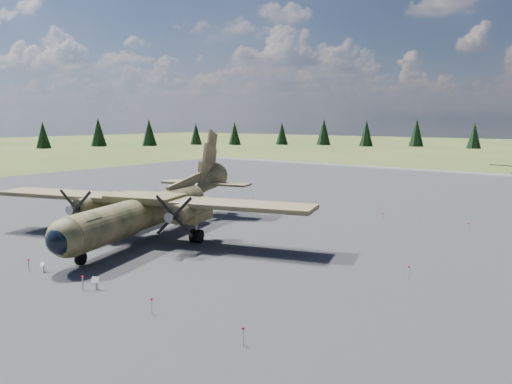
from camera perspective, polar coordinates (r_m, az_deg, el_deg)
The scene contains 7 objects.
ground at distance 41.41m, azimuth -5.03°, elevation -5.58°, with size 500.00×500.00×0.00m, color brown.
apron at distance 49.10m, azimuth 2.82°, elevation -3.35°, with size 120.00×120.00×0.04m, color slate.
transport_plane at distance 43.04m, azimuth -11.80°, elevation -1.50°, with size 28.21×25.16×9.43m.
info_placard_left at distance 35.84m, azimuth -23.17°, elevation -7.70°, with size 0.43×0.19×0.67m.
info_placard_right at distance 31.16m, azimuth -17.85°, elevation -9.66°, with size 0.53×0.36×0.77m.
barrier_fence at distance 41.54m, azimuth -5.58°, elevation -4.82°, with size 33.12×29.62×0.85m.
treeline at distance 44.47m, azimuth -8.68°, elevation 1.53°, with size 320.89×319.35×10.91m.
Camera 1 is at (27.00, -29.79, 9.91)m, focal length 35.00 mm.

